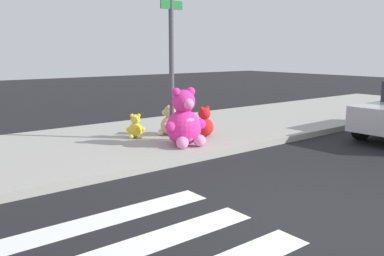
% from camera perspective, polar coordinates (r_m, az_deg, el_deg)
% --- Properties ---
extents(ground_plane, '(60.00, 60.00, 0.00)m').
position_cam_1_polar(ground_plane, '(5.52, 15.94, -12.26)').
color(ground_plane, black).
extents(sidewalk, '(28.00, 4.40, 0.15)m').
position_cam_1_polar(sidewalk, '(9.36, -10.66, -2.09)').
color(sidewalk, '#9E9B93').
rests_on(sidewalk, ground_plane).
extents(sign_pole, '(0.56, 0.11, 3.20)m').
position_cam_1_polar(sign_pole, '(8.97, -2.90, 8.96)').
color(sign_pole, '#4C4C51').
rests_on(sign_pole, sidewalk).
extents(plush_pink_large, '(0.94, 0.85, 1.23)m').
position_cam_1_polar(plush_pink_large, '(8.57, -1.07, 0.79)').
color(plush_pink_large, '#F22D93').
rests_on(plush_pink_large, sidewalk).
extents(plush_yellow, '(0.39, 0.40, 0.56)m').
position_cam_1_polar(plush_yellow, '(9.47, -7.95, -0.01)').
color(plush_yellow, yellow).
rests_on(plush_yellow, sidewalk).
extents(plush_red, '(0.55, 0.50, 0.72)m').
position_cam_1_polar(plush_red, '(9.52, 1.65, 0.53)').
color(plush_red, red).
rests_on(plush_red, sidewalk).
extents(plush_tan, '(0.52, 0.52, 0.73)m').
position_cam_1_polar(plush_tan, '(9.70, -3.28, 0.73)').
color(plush_tan, tan).
rests_on(plush_tan, sidewalk).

